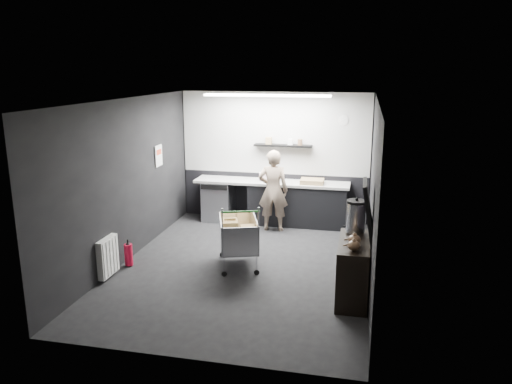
# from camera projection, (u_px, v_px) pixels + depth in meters

# --- Properties ---
(floor) EXTENTS (5.50, 5.50, 0.00)m
(floor) POSITION_uv_depth(u_px,v_px,m) (244.00, 266.00, 8.21)
(floor) COLOR black
(floor) RESTS_ON ground
(ceiling) EXTENTS (5.50, 5.50, 0.00)m
(ceiling) POSITION_uv_depth(u_px,v_px,m) (243.00, 100.00, 7.56)
(ceiling) COLOR white
(ceiling) RESTS_ON wall_back
(wall_back) EXTENTS (5.50, 0.00, 5.50)m
(wall_back) POSITION_uv_depth(u_px,v_px,m) (274.00, 157.00, 10.49)
(wall_back) COLOR black
(wall_back) RESTS_ON floor
(wall_front) EXTENTS (5.50, 0.00, 5.50)m
(wall_front) POSITION_uv_depth(u_px,v_px,m) (182.00, 245.00, 5.28)
(wall_front) COLOR black
(wall_front) RESTS_ON floor
(wall_left) EXTENTS (0.00, 5.50, 5.50)m
(wall_left) POSITION_uv_depth(u_px,v_px,m) (127.00, 181.00, 8.30)
(wall_left) COLOR black
(wall_left) RESTS_ON floor
(wall_right) EXTENTS (0.00, 5.50, 5.50)m
(wall_right) POSITION_uv_depth(u_px,v_px,m) (373.00, 193.00, 7.47)
(wall_right) COLOR black
(wall_right) RESTS_ON floor
(kitchen_wall_panel) EXTENTS (3.95, 0.02, 1.70)m
(kitchen_wall_panel) POSITION_uv_depth(u_px,v_px,m) (274.00, 133.00, 10.35)
(kitchen_wall_panel) COLOR #B7B7B2
(kitchen_wall_panel) RESTS_ON wall_back
(dado_panel) EXTENTS (3.95, 0.02, 1.00)m
(dado_panel) POSITION_uv_depth(u_px,v_px,m) (274.00, 196.00, 10.68)
(dado_panel) COLOR black
(dado_panel) RESTS_ON wall_back
(floating_shelf) EXTENTS (1.20, 0.22, 0.04)m
(floating_shelf) POSITION_uv_depth(u_px,v_px,m) (283.00, 145.00, 10.26)
(floating_shelf) COLOR black
(floating_shelf) RESTS_ON wall_back
(wall_clock) EXTENTS (0.20, 0.03, 0.20)m
(wall_clock) POSITION_uv_depth(u_px,v_px,m) (343.00, 120.00, 9.98)
(wall_clock) COLOR silver
(wall_clock) RESTS_ON wall_back
(poster) EXTENTS (0.02, 0.30, 0.40)m
(poster) POSITION_uv_depth(u_px,v_px,m) (159.00, 156.00, 9.48)
(poster) COLOR white
(poster) RESTS_ON wall_left
(poster_red_band) EXTENTS (0.02, 0.22, 0.10)m
(poster_red_band) POSITION_uv_depth(u_px,v_px,m) (159.00, 152.00, 9.46)
(poster_red_band) COLOR red
(poster_red_band) RESTS_ON poster
(radiator) EXTENTS (0.10, 0.50, 0.60)m
(radiator) POSITION_uv_depth(u_px,v_px,m) (108.00, 257.00, 7.67)
(radiator) COLOR silver
(radiator) RESTS_ON wall_left
(ceiling_strip) EXTENTS (2.40, 0.20, 0.04)m
(ceiling_strip) POSITION_uv_depth(u_px,v_px,m) (267.00, 96.00, 9.32)
(ceiling_strip) COLOR white
(ceiling_strip) RESTS_ON ceiling
(prep_counter) EXTENTS (3.20, 0.61, 0.90)m
(prep_counter) POSITION_uv_depth(u_px,v_px,m) (278.00, 202.00, 10.37)
(prep_counter) COLOR black
(prep_counter) RESTS_ON floor
(person) EXTENTS (0.62, 0.43, 1.63)m
(person) POSITION_uv_depth(u_px,v_px,m) (273.00, 191.00, 9.86)
(person) COLOR #C3B29B
(person) RESTS_ON floor
(shopping_cart) EXTENTS (0.88, 1.16, 1.09)m
(shopping_cart) POSITION_uv_depth(u_px,v_px,m) (238.00, 236.00, 8.12)
(shopping_cart) COLOR silver
(shopping_cart) RESTS_ON floor
(sideboard) EXTENTS (0.48, 1.13, 1.69)m
(sideboard) POSITION_uv_depth(u_px,v_px,m) (354.00, 261.00, 6.99)
(sideboard) COLOR black
(sideboard) RESTS_ON floor
(fire_extinguisher) EXTENTS (0.13, 0.13, 0.44)m
(fire_extinguisher) POSITION_uv_depth(u_px,v_px,m) (129.00, 254.00, 8.16)
(fire_extinguisher) COLOR #B50C28
(fire_extinguisher) RESTS_ON floor
(cardboard_box) EXTENTS (0.46, 0.35, 0.09)m
(cardboard_box) POSITION_uv_depth(u_px,v_px,m) (312.00, 181.00, 10.05)
(cardboard_box) COLOR #997D52
(cardboard_box) RESTS_ON prep_counter
(pink_tub) EXTENTS (0.18, 0.18, 0.18)m
(pink_tub) POSITION_uv_depth(u_px,v_px,m) (263.00, 177.00, 10.30)
(pink_tub) COLOR silver
(pink_tub) RESTS_ON prep_counter
(white_container) EXTENTS (0.20, 0.17, 0.15)m
(white_container) POSITION_uv_depth(u_px,v_px,m) (276.00, 178.00, 10.20)
(white_container) COLOR silver
(white_container) RESTS_ON prep_counter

